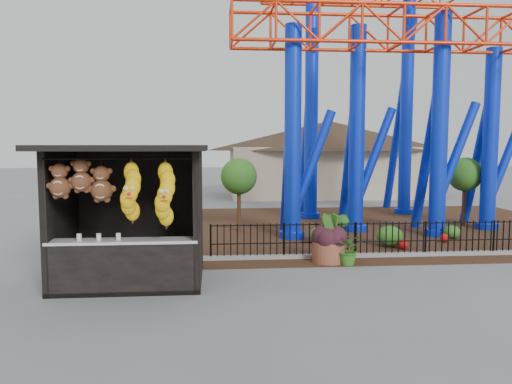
{
  "coord_description": "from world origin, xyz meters",
  "views": [
    {
      "loc": [
        -1.11,
        -10.32,
        3.12
      ],
      "look_at": [
        -0.1,
        1.5,
        2.0
      ],
      "focal_mm": 35.0,
      "sensor_mm": 36.0,
      "label": 1
    }
  ],
  "objects": [
    {
      "name": "curb",
      "position": [
        4.0,
        3.0,
        0.06
      ],
      "size": [
        18.0,
        0.18,
        0.12
      ],
      "primitive_type": "cube",
      "color": "gray",
      "rests_on": "ground"
    },
    {
      "name": "roller_coaster",
      "position": [
        5.12,
        8.23,
        6.44
      ],
      "size": [
        11.0,
        6.37,
        10.82
      ],
      "color": "#0C2AD1",
      "rests_on": "ground"
    },
    {
      "name": "potted_plant",
      "position": [
        2.38,
        2.18,
        0.42
      ],
      "size": [
        0.95,
        0.89,
        0.83
      ],
      "primitive_type": "imported",
      "rotation": [
        0.0,
        0.0,
        -0.4
      ],
      "color": "#195017",
      "rests_on": "ground"
    },
    {
      "name": "pavilion",
      "position": [
        6.0,
        20.0,
        3.07
      ],
      "size": [
        15.0,
        15.0,
        4.8
      ],
      "color": "#BFAD8C",
      "rests_on": "ground"
    },
    {
      "name": "prize_booth",
      "position": [
        -3.01,
        0.92,
        1.53
      ],
      "size": [
        3.5,
        3.4,
        3.12
      ],
      "color": "black",
      "rests_on": "ground"
    },
    {
      "name": "terracotta_planter",
      "position": [
        1.94,
        2.53,
        0.28
      ],
      "size": [
        1.01,
        1.01,
        0.56
      ],
      "primitive_type": "cylinder",
      "rotation": [
        0.0,
        0.0,
        -0.15
      ],
      "color": "brown",
      "rests_on": "ground"
    },
    {
      "name": "ground",
      "position": [
        0.0,
        0.0,
        0.0
      ],
      "size": [
        120.0,
        120.0,
        0.0
      ],
      "primitive_type": "plane",
      "color": "slate",
      "rests_on": "ground"
    },
    {
      "name": "planter_foliage",
      "position": [
        1.94,
        2.53,
        0.88
      ],
      "size": [
        0.7,
        0.7,
        0.64
      ],
      "primitive_type": "ellipsoid",
      "color": "black",
      "rests_on": "terracotta_planter"
    },
    {
      "name": "landscaping",
      "position": [
        4.66,
        5.4,
        0.28
      ],
      "size": [
        8.0,
        4.03,
        0.64
      ],
      "color": "#2B5F1B",
      "rests_on": "mulch_bed"
    },
    {
      "name": "picket_fence",
      "position": [
        4.9,
        3.0,
        0.5
      ],
      "size": [
        12.2,
        0.06,
        1.0
      ],
      "primitive_type": null,
      "color": "black",
      "rests_on": "ground"
    },
    {
      "name": "mulch_bed",
      "position": [
        4.0,
        8.0,
        0.01
      ],
      "size": [
        18.0,
        12.0,
        0.02
      ],
      "primitive_type": "cube",
      "color": "#331E11",
      "rests_on": "ground"
    }
  ]
}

